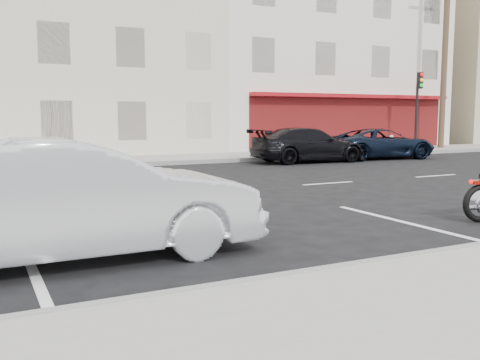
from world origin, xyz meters
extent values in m
plane|color=black|center=(0.00, 0.00, 0.00)|extent=(120.00, 120.00, 0.00)
cube|color=gray|center=(-5.00, 8.70, 0.07)|extent=(80.00, 3.40, 0.15)
cube|color=gray|center=(-5.00, -7.00, 0.08)|extent=(80.00, 0.12, 0.16)
cube|color=gray|center=(-5.00, 7.00, 0.08)|extent=(80.00, 0.12, 0.16)
cube|color=beige|center=(-2.00, 16.30, 5.75)|extent=(12.00, 12.00, 11.50)
cube|color=silver|center=(11.00, 16.30, 6.25)|extent=(14.00, 12.00, 12.50)
cube|color=tan|center=(26.00, 16.30, 5.50)|extent=(12.00, 12.00, 11.00)
cylinder|color=#422D1E|center=(15.50, 8.60, 4.65)|extent=(0.30, 0.30, 9.00)
cylinder|color=black|center=(13.50, 8.40, 1.75)|extent=(0.12, 0.12, 3.20)
cube|color=black|center=(13.50, 8.25, 3.55)|extent=(0.26, 0.18, 0.80)
cylinder|color=beige|center=(12.00, 8.50, 0.45)|extent=(0.20, 0.20, 0.60)
sphere|color=beige|center=(12.00, 8.50, 0.77)|extent=(0.20, 0.20, 0.20)
imported|color=#B8BBC1|center=(-5.43, -4.86, 0.77)|extent=(4.67, 1.64, 1.54)
imported|color=black|center=(9.00, 5.83, 0.64)|extent=(4.82, 2.72, 1.27)
imported|color=black|center=(5.24, 5.76, 0.68)|extent=(4.75, 2.12, 1.35)
camera|label=1|loc=(-6.58, -11.71, 1.82)|focal=40.00mm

